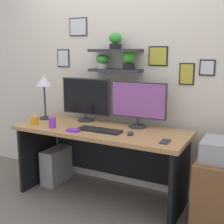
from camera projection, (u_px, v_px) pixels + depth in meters
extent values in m
plane|color=#70665B|center=(101.00, 197.00, 3.15)|extent=(8.00, 8.00, 0.00)
cube|color=beige|center=(120.00, 66.00, 3.26)|extent=(4.40, 0.04, 2.70)
cube|color=#2D2D33|center=(115.00, 70.00, 3.16)|extent=(0.56, 0.20, 0.03)
cube|color=#2D2D33|center=(115.00, 50.00, 3.12)|extent=(0.56, 0.20, 0.03)
cylinder|color=#B2A899|center=(103.00, 66.00, 3.23)|extent=(0.11, 0.11, 0.05)
ellipsoid|color=green|center=(102.00, 59.00, 3.21)|extent=(0.15, 0.15, 0.10)
cylinder|color=black|center=(129.00, 66.00, 3.09)|extent=(0.12, 0.12, 0.06)
ellipsoid|color=green|center=(129.00, 57.00, 3.07)|extent=(0.13, 0.13, 0.14)
cylinder|color=black|center=(115.00, 46.00, 3.11)|extent=(0.13, 0.13, 0.05)
ellipsoid|color=green|center=(115.00, 38.00, 3.10)|extent=(0.13, 0.13, 0.11)
cube|color=#2D2D33|center=(78.00, 27.00, 3.39)|extent=(0.23, 0.02, 0.20)
cube|color=silver|center=(78.00, 27.00, 3.38)|extent=(0.21, 0.00, 0.18)
cube|color=black|center=(158.00, 56.00, 3.02)|extent=(0.20, 0.02, 0.20)
cube|color=gold|center=(158.00, 56.00, 3.01)|extent=(0.18, 0.00, 0.17)
cube|color=black|center=(63.00, 58.00, 3.56)|extent=(0.17, 0.02, 0.21)
cube|color=silver|center=(63.00, 58.00, 3.55)|extent=(0.15, 0.00, 0.18)
cube|color=black|center=(207.00, 68.00, 2.82)|extent=(0.14, 0.02, 0.15)
cube|color=silver|center=(207.00, 68.00, 2.82)|extent=(0.12, 0.00, 0.13)
cube|color=black|center=(187.00, 74.00, 2.92)|extent=(0.15, 0.02, 0.21)
cube|color=gold|center=(187.00, 74.00, 2.91)|extent=(0.12, 0.00, 0.19)
cube|color=tan|center=(101.00, 130.00, 3.00)|extent=(1.76, 0.68, 0.04)
cube|color=black|center=(39.00, 153.00, 3.45)|extent=(0.04, 0.62, 0.71)
cube|color=black|center=(180.00, 181.00, 2.71)|extent=(0.04, 0.62, 0.71)
cube|color=black|center=(114.00, 153.00, 3.33)|extent=(1.56, 0.02, 0.50)
cylinder|color=#2D2D33|center=(86.00, 120.00, 3.32)|extent=(0.18, 0.18, 0.02)
cylinder|color=#2D2D33|center=(86.00, 116.00, 3.31)|extent=(0.03, 0.03, 0.07)
cube|color=#2D2D33|center=(86.00, 96.00, 3.27)|extent=(0.59, 0.02, 0.40)
cube|color=black|center=(85.00, 97.00, 3.26)|extent=(0.57, 0.00, 0.37)
cylinder|color=#2D2D33|center=(138.00, 126.00, 3.04)|extent=(0.18, 0.18, 0.02)
cylinder|color=#2D2D33|center=(138.00, 121.00, 3.03)|extent=(0.03, 0.03, 0.09)
cube|color=#2D2D33|center=(138.00, 100.00, 2.99)|extent=(0.59, 0.02, 0.36)
cube|color=#8C4C99|center=(138.00, 100.00, 2.98)|extent=(0.57, 0.00, 0.34)
cube|color=black|center=(100.00, 130.00, 2.89)|extent=(0.44, 0.14, 0.02)
ellipsoid|color=#2D2D33|center=(130.00, 133.00, 2.76)|extent=(0.06, 0.09, 0.03)
cylinder|color=#2D2D33|center=(46.00, 118.00, 3.41)|extent=(0.13, 0.13, 0.02)
cylinder|color=#2D2D33|center=(45.00, 102.00, 3.38)|extent=(0.02, 0.02, 0.36)
cone|color=silver|center=(44.00, 81.00, 3.33)|extent=(0.18, 0.18, 0.12)
cube|color=#2D2D33|center=(165.00, 142.00, 2.54)|extent=(0.07, 0.14, 0.01)
cylinder|color=orange|center=(35.00, 120.00, 3.15)|extent=(0.08, 0.08, 0.09)
cube|color=purple|center=(73.00, 130.00, 2.88)|extent=(0.12, 0.09, 0.02)
cylinder|color=purple|center=(52.00, 122.00, 3.02)|extent=(0.07, 0.07, 0.11)
cube|color=brown|center=(223.00, 196.00, 2.51)|extent=(0.44, 0.50, 0.63)
cube|color=#99999E|center=(57.00, 165.00, 3.49)|extent=(0.18, 0.40, 0.40)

